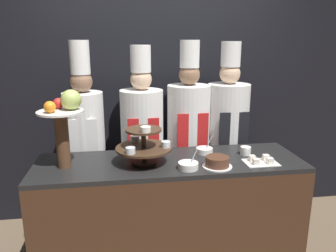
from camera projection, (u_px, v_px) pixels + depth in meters
wall_back at (156, 82)px, 3.29m from camera, size 10.00×0.06×2.80m
buffet_counter at (170, 213)px, 2.64m from camera, size 2.05×0.62×0.90m
tiered_stand at (144, 145)px, 2.43m from camera, size 0.42×0.42×0.31m
fruit_pedestal at (64, 119)px, 2.32m from camera, size 0.32×0.32×0.57m
cake_round at (217, 162)px, 2.39m from camera, size 0.22×0.22×0.08m
cup_white at (246, 151)px, 2.65m from camera, size 0.08×0.08×0.07m
cake_square_tray at (261, 161)px, 2.47m from camera, size 0.25×0.18×0.05m
serving_bowl_near at (188, 166)px, 2.36m from camera, size 0.15×0.15×0.15m
serving_bowl_far at (204, 150)px, 2.68m from camera, size 0.13×0.13×0.15m
chef_left at (85, 136)px, 2.94m from camera, size 0.35×0.35×1.81m
chef_center_left at (142, 136)px, 3.01m from camera, size 0.39×0.39×1.76m
chef_center_right at (188, 132)px, 3.07m from camera, size 0.40×0.40×1.81m
chef_right at (227, 130)px, 3.12m from camera, size 0.39×0.39×1.79m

